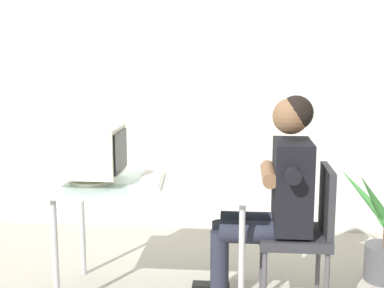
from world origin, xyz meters
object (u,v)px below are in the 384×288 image
object	(u,v)px
person_seated	(275,191)
keyboard	(152,180)
crt_monitor	(91,152)
desk	(154,192)
office_chair	(305,227)

from	to	relation	value
person_seated	keyboard	bearing A→B (deg)	176.59
crt_monitor	person_seated	distance (m)	1.15
keyboard	person_seated	bearing A→B (deg)	-3.41
desk	office_chair	distance (m)	0.95
person_seated	crt_monitor	bearing A→B (deg)	179.95
desk	office_chair	xyz separation A→B (m)	(0.93, -0.02, -0.19)
desk	crt_monitor	world-z (taller)	crt_monitor
crt_monitor	person_seated	bearing A→B (deg)	-0.05
desk	person_seated	world-z (taller)	person_seated
desk	crt_monitor	size ratio (longest dim) A/B	3.22
crt_monitor	keyboard	bearing A→B (deg)	6.88
desk	keyboard	bearing A→B (deg)	128.60
crt_monitor	office_chair	bearing A→B (deg)	-0.04
desk	person_seated	distance (m)	0.75
desk	crt_monitor	bearing A→B (deg)	-176.49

